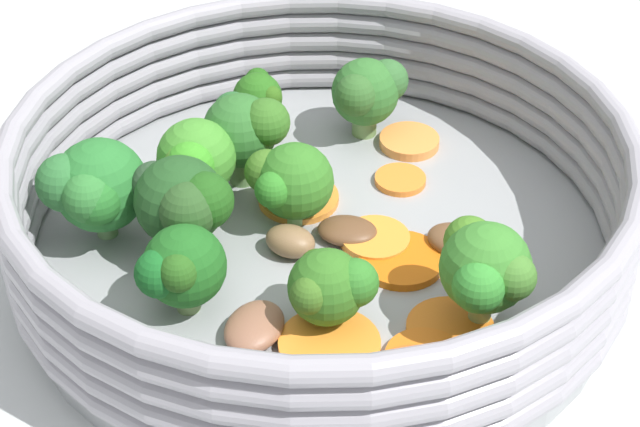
{
  "coord_description": "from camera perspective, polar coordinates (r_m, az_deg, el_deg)",
  "views": [
    {
      "loc": [
        0.32,
        -0.28,
        0.36
      ],
      "look_at": [
        0.0,
        0.0,
        0.03
      ],
      "focal_mm": 60.0,
      "sensor_mm": 36.0,
      "label": 1
    }
  ],
  "objects": [
    {
      "name": "broccoli_floret_4",
      "position": [
        0.52,
        -7.33,
        0.62
      ],
      "size": [
        0.06,
        0.04,
        0.06
      ],
      "color": "#688D4A",
      "rests_on": "skillet"
    },
    {
      "name": "mushroom_piece_0",
      "position": [
        0.55,
        1.47,
        -0.93
      ],
      "size": [
        0.04,
        0.04,
        0.01
      ],
      "primitive_type": "ellipsoid",
      "rotation": [
        0.0,
        0.0,
        3.8
      ],
      "color": "brown",
      "rests_on": "skillet"
    },
    {
      "name": "skillet_rim_wall",
      "position": [
        0.53,
        -0.0,
        1.44
      ],
      "size": [
        0.31,
        0.31,
        0.06
      ],
      "color": "#959199",
      "rests_on": "skillet"
    },
    {
      "name": "carrot_slice_3",
      "position": [
        0.62,
        4.79,
        3.86
      ],
      "size": [
        0.05,
        0.05,
        0.01
      ],
      "primitive_type": "cylinder",
      "rotation": [
        0.0,
        0.0,
        3.63
      ],
      "color": "#F08F41",
      "rests_on": "skillet"
    },
    {
      "name": "carrot_slice_5",
      "position": [
        0.5,
        7.1,
        -6.02
      ],
      "size": [
        0.06,
        0.06,
        0.0
      ],
      "primitive_type": "cylinder",
      "rotation": [
        0.0,
        0.0,
        5.74
      ],
      "color": "orange",
      "rests_on": "skillet"
    },
    {
      "name": "broccoli_floret_2",
      "position": [
        0.55,
        -6.72,
        2.78
      ],
      "size": [
        0.04,
        0.04,
        0.05
      ],
      "color": "#78A44F",
      "rests_on": "skillet"
    },
    {
      "name": "broccoli_floret_3",
      "position": [
        0.49,
        8.83,
        -2.87
      ],
      "size": [
        0.05,
        0.04,
        0.05
      ],
      "color": "#7F9755",
      "rests_on": "skillet"
    },
    {
      "name": "carrot_slice_8",
      "position": [
        0.49,
        0.51,
        -7.03
      ],
      "size": [
        0.06,
        0.06,
        0.0
      ],
      "primitive_type": "cylinder",
      "rotation": [
        0.0,
        0.0,
        1.3
      ],
      "color": "orange",
      "rests_on": "skillet"
    },
    {
      "name": "mushroom_piece_1",
      "position": [
        0.54,
        7.36,
        -1.46
      ],
      "size": [
        0.04,
        0.03,
        0.01
      ],
      "primitive_type": "ellipsoid",
      "rotation": [
        0.0,
        0.0,
        0.36
      ],
      "color": "brown",
      "rests_on": "skillet"
    },
    {
      "name": "carrot_slice_7",
      "position": [
        0.49,
        5.63,
        -7.72
      ],
      "size": [
        0.04,
        0.04,
        0.0
      ],
      "primitive_type": "cylinder",
      "rotation": [
        0.0,
        0.0,
        2.92
      ],
      "color": "orange",
      "rests_on": "skillet"
    },
    {
      "name": "broccoli_floret_7",
      "position": [
        0.49,
        0.49,
        -3.9
      ],
      "size": [
        0.04,
        0.04,
        0.04
      ],
      "color": "#689552",
      "rests_on": "skillet"
    },
    {
      "name": "broccoli_floret_6",
      "position": [
        0.57,
        -3.89,
        4.61
      ],
      "size": [
        0.05,
        0.04,
        0.05
      ],
      "color": "#689352",
      "rests_on": "skillet"
    },
    {
      "name": "broccoli_floret_8",
      "position": [
        0.55,
        -1.82,
        1.65
      ],
      "size": [
        0.04,
        0.04,
        0.04
      ],
      "color": "#80AB5E",
      "rests_on": "skillet"
    },
    {
      "name": "carrot_slice_4",
      "position": [
        0.54,
        2.98,
        -1.43
      ],
      "size": [
        0.05,
        0.05,
        0.01
      ],
      "primitive_type": "cylinder",
      "rotation": [
        0.0,
        0.0,
        5.52
      ],
      "color": "orange",
      "rests_on": "skillet"
    },
    {
      "name": "carrot_slice_0",
      "position": [
        0.57,
        -1.15,
        0.83
      ],
      "size": [
        0.05,
        0.05,
        0.0
      ],
      "primitive_type": "cylinder",
      "rotation": [
        0.0,
        0.0,
        1.84
      ],
      "color": "orange",
      "rests_on": "skillet"
    },
    {
      "name": "carrot_slice_1",
      "position": [
        0.59,
        4.31,
        1.81
      ],
      "size": [
        0.04,
        0.04,
        0.0
      ],
      "primitive_type": "cylinder",
      "rotation": [
        0.0,
        0.0,
        1.0
      ],
      "color": "orange",
      "rests_on": "skillet"
    },
    {
      "name": "mushroom_piece_2",
      "position": [
        0.53,
        -1.42,
        -1.61
      ],
      "size": [
        0.03,
        0.03,
        0.01
      ],
      "primitive_type": "ellipsoid",
      "rotation": [
        0.0,
        0.0,
        0.41
      ],
      "color": "brown",
      "rests_on": "skillet"
    },
    {
      "name": "mushroom_piece_3",
      "position": [
        0.49,
        -3.52,
        -6.05
      ],
      "size": [
        0.04,
        0.04,
        0.01
      ],
      "primitive_type": "ellipsoid",
      "rotation": [
        0.0,
        0.0,
        5.2
      ],
      "color": "#8C5B44",
      "rests_on": "skillet"
    },
    {
      "name": "carrot_slice_2",
      "position": [
        0.47,
        5.16,
        -9.08
      ],
      "size": [
        0.06,
        0.06,
        0.0
      ],
      "primitive_type": "cylinder",
      "rotation": [
        0.0,
        0.0,
        0.93
      ],
      "color": "orange",
      "rests_on": "skillet"
    },
    {
      "name": "broccoli_floret_9",
      "position": [
        0.49,
        -7.51,
        -2.86
      ],
      "size": [
        0.04,
        0.04,
        0.05
      ],
      "color": "#68864B",
      "rests_on": "skillet"
    },
    {
      "name": "ground_plane",
      "position": [
        0.56,
        -0.0,
        -2.58
      ],
      "size": [
        4.0,
        4.0,
        0.0
      ],
      "primitive_type": "plane",
      "color": "#B6BAB9"
    },
    {
      "name": "carrot_slice_6",
      "position": [
        0.53,
        4.37,
        -2.49
      ],
      "size": [
        0.05,
        0.05,
        0.0
      ],
      "primitive_type": "cylinder",
      "rotation": [
        0.0,
        0.0,
        4.86
      ],
      "color": "orange",
      "rests_on": "skillet"
    },
    {
      "name": "broccoli_floret_5",
      "position": [
        0.61,
        -3.3,
        6.16
      ],
      "size": [
        0.03,
        0.03,
        0.04
      ],
      "color": "#668F56",
      "rests_on": "skillet"
    },
    {
      "name": "broccoli_floret_0",
      "position": [
        0.61,
        2.55,
        6.51
      ],
      "size": [
        0.04,
        0.05,
        0.05
      ],
      "color": "#789B58",
      "rests_on": "skillet"
    },
    {
      "name": "skillet",
      "position": [
        0.56,
        -0.0,
        -1.91
      ],
      "size": [
        0.3,
        0.3,
        0.02
      ],
      "primitive_type": "cylinder",
      "color": "#939699",
      "rests_on": "ground_plane"
    },
    {
      "name": "broccoli_floret_1",
      "position": [
        0.54,
        -11.98,
        1.35
      ],
      "size": [
        0.05,
        0.05,
        0.06
      ],
      "color": "#6E9B5D",
      "rests_on": "skillet"
    }
  ]
}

